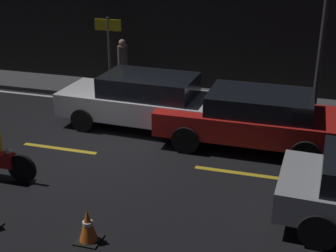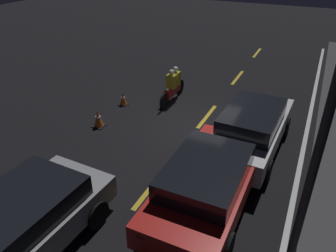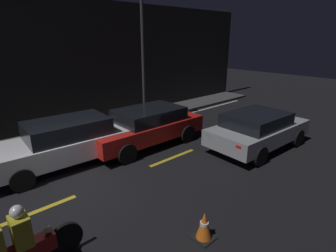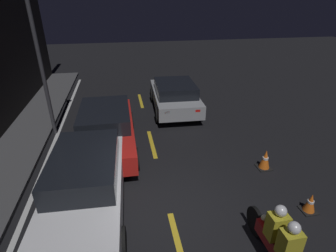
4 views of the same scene
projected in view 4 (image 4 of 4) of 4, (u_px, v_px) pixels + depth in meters
ground_plane at (170, 214)px, 6.48m from camera, size 56.00×56.00×0.00m
lane_dash_c at (179, 247)px, 5.59m from camera, size 2.00×0.14×0.01m
lane_dash_d at (152, 144)px, 9.56m from camera, size 2.00×0.14×0.01m
lane_dash_e at (141, 101)px, 13.53m from camera, size 2.00×0.14×0.01m
lane_solid_kerb at (16, 235)px, 5.90m from camera, size 25.20×0.14×0.01m
sedan_white at (86, 183)px, 6.30m from camera, size 4.56×1.98×1.50m
taxi_red at (106, 128)px, 9.02m from camera, size 4.56×2.01×1.42m
hatchback_silver at (175, 95)px, 12.07m from camera, size 4.19×2.17×1.39m
motorcycle at (279, 242)px, 4.93m from camera, size 2.22×0.36×1.40m
traffic_cone_near at (310, 203)px, 6.45m from camera, size 0.37×0.37×0.52m
traffic_cone_mid at (265, 160)px, 8.08m from camera, size 0.43×0.43×0.63m
street_lamp at (38, 49)px, 8.90m from camera, size 0.28×0.28×5.76m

